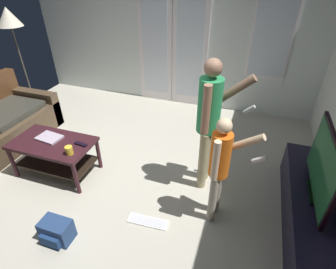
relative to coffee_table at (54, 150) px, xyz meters
The scene contains 13 objects.
ground_plane 0.81m from the coffee_table, ahead, with size 5.35×4.94×0.02m, color #B5AF9E.
wall_back_with_doors 2.83m from the coffee_table, 73.30° to the left, with size 5.35×0.09×2.66m.
coffee_table is the anchor object (origin of this frame).
tv_stand 3.03m from the coffee_table, ahead, with size 0.40×1.77×0.40m.
flat_screen_tv 3.05m from the coffee_table, ahead, with size 0.08×1.01×0.69m.
person_adult 2.01m from the coffee_table, 12.74° to the left, with size 0.60×0.43×1.60m.
person_child 2.13m from the coffee_table, ahead, with size 0.52×0.33×1.23m.
floor_lamp 2.43m from the coffee_table, 139.41° to the left, with size 0.39×0.39×1.78m.
backpack 1.11m from the coffee_table, 53.34° to the right, with size 0.30×0.23×0.24m.
loose_keyboard 1.53m from the coffee_table, 15.40° to the right, with size 0.45×0.15×0.02m.
laptop_closed 0.17m from the coffee_table, 145.68° to the left, with size 0.30×0.21×0.03m, color #BAAABD.
cup_near_edge 0.43m from the coffee_table, 20.51° to the right, with size 0.09×0.09×0.10m, color gold.
tv_remote_black 0.41m from the coffee_table, ahead, with size 0.17×0.05×0.02m, color black.
Camera 1 is at (1.53, -2.22, 2.38)m, focal length 28.28 mm.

